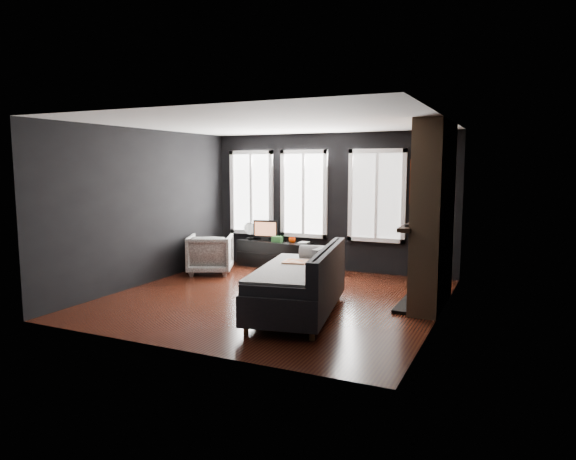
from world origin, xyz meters
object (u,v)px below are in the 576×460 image
at_px(book, 300,237).
at_px(mantel_vase, 422,214).
at_px(monitor, 266,229).
at_px(sofa, 297,281).
at_px(armchair, 210,252).
at_px(media_console, 275,254).
at_px(mug, 292,239).

relative_size(book, mantel_vase, 1.32).
bearing_deg(mantel_vase, monitor, 159.77).
distance_m(sofa, book, 3.17).
bearing_deg(armchair, book, -166.83).
relative_size(media_console, book, 6.36).
height_order(armchair, monitor, monitor).
distance_m(monitor, mug, 0.69).
height_order(monitor, mantel_vase, mantel_vase).
distance_m(armchair, mug, 1.64).
height_order(sofa, mug, sofa).
distance_m(monitor, mantel_vase, 3.65).
relative_size(sofa, mantel_vase, 12.03).
distance_m(book, mantel_vase, 2.95).
bearing_deg(mug, book, 32.00).
distance_m(media_console, book, 0.67).
bearing_deg(book, mug, -148.00).
distance_m(media_console, mug, 0.54).
relative_size(media_console, monitor, 2.97).
bearing_deg(book, monitor, 177.17).
xyz_separation_m(armchair, mantel_vase, (4.00, -0.11, 0.90)).
bearing_deg(mug, media_console, 171.94).
xyz_separation_m(monitor, book, (0.78, -0.04, -0.11)).
xyz_separation_m(sofa, mantel_vase, (1.36, 1.71, 0.84)).
bearing_deg(monitor, mantel_vase, -31.00).
bearing_deg(sofa, mug, 105.08).
bearing_deg(mantel_vase, mug, 157.51).
bearing_deg(media_console, book, 7.59).
bearing_deg(media_console, sofa, -52.73).
relative_size(mug, book, 0.56).
xyz_separation_m(mug, mantel_vase, (2.73, -1.13, 0.71)).
distance_m(sofa, media_console, 3.41).
height_order(book, mantel_vase, mantel_vase).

